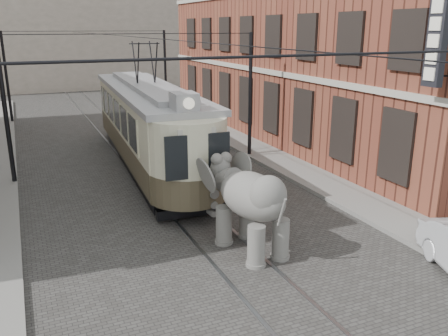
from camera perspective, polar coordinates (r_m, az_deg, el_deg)
ground at (r=16.41m, az=-3.80°, el=-5.64°), size 120.00×120.00×0.00m
tram_rails at (r=16.41m, az=-3.80°, el=-5.60°), size 1.54×80.00×0.02m
sidewalk_right at (r=19.12m, az=13.35°, el=-2.53°), size 2.00×60.00×0.15m
brick_building at (r=28.32m, az=11.38°, el=15.95°), size 8.00×26.00×12.00m
distant_block at (r=54.54m, az=-19.18°, el=16.67°), size 28.00×10.00×14.00m
catenary at (r=20.17m, az=-9.42°, el=7.28°), size 11.00×30.20×6.00m
tram at (r=21.78m, az=-9.27°, el=7.42°), size 3.72×14.22×5.58m
elephant at (r=13.39m, az=3.37°, el=-4.93°), size 2.91×4.53×2.59m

